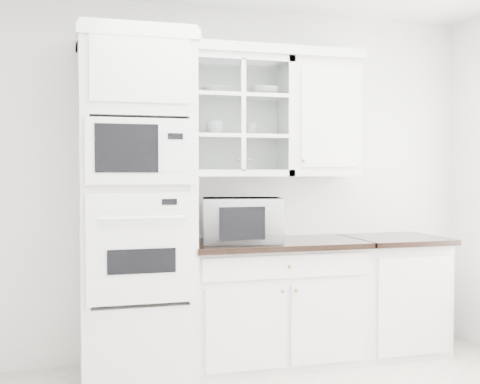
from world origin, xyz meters
name	(u,v)px	position (x,y,z in m)	size (l,w,h in m)	color
room_shell	(286,111)	(0.00, 0.43, 1.78)	(4.00, 3.50, 2.70)	white
oven_column	(136,206)	(-0.75, 1.42, 1.20)	(0.76, 0.68, 2.40)	white
base_cabinet_run	(274,301)	(0.28, 1.45, 0.46)	(1.32, 0.67, 0.92)	white
extra_base_cabinet	(393,294)	(1.28, 1.45, 0.46)	(0.72, 0.67, 0.92)	white
upper_cabinet_glass	(237,117)	(0.03, 1.58, 1.85)	(0.80, 0.33, 0.90)	white
upper_cabinet_solid	(320,119)	(0.71, 1.58, 1.85)	(0.55, 0.33, 0.90)	white
crown_molding	(225,51)	(-0.07, 1.56, 2.33)	(2.14, 0.38, 0.07)	white
countertop_microwave	(242,220)	(0.01, 1.40, 1.08)	(0.56, 0.47, 0.33)	white
bowl_a	(217,91)	(-0.13, 1.58, 2.04)	(0.22, 0.22, 0.05)	white
bowl_b	(264,92)	(0.24, 1.57, 2.04)	(0.21, 0.21, 0.07)	white
cup_a	(216,128)	(-0.14, 1.59, 1.76)	(0.13, 0.13, 0.10)	white
cup_b	(251,130)	(0.14, 1.60, 1.76)	(0.10, 0.10, 0.09)	white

